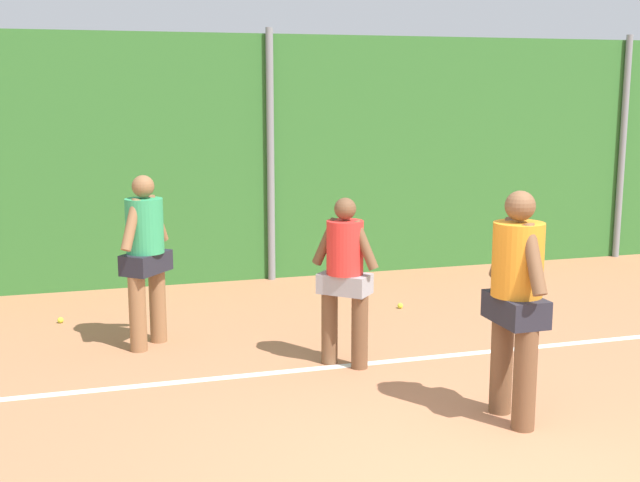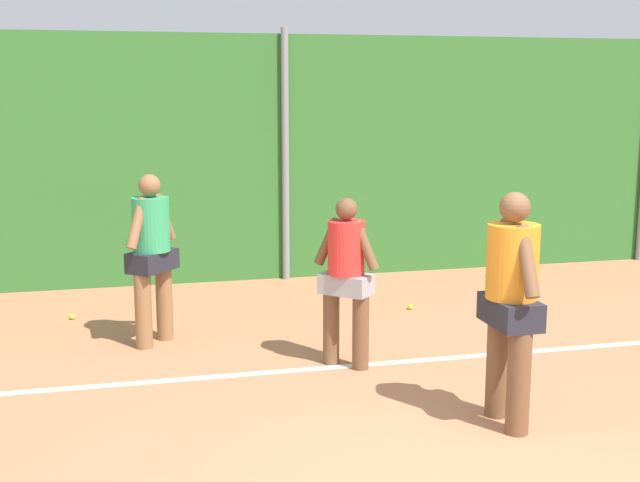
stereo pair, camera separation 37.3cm
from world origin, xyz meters
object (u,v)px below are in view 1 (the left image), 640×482
at_px(player_foreground_near, 516,294).
at_px(player_midcourt, 345,273).
at_px(player_backcourt_far, 146,251).
at_px(tennis_ball_1, 400,306).
at_px(tennis_ball_4, 61,320).

bearing_deg(player_foreground_near, player_midcourt, 27.17).
bearing_deg(player_midcourt, player_foreground_near, 160.65).
height_order(player_foreground_near, player_backcourt_far, player_foreground_near).
distance_m(player_foreground_near, player_backcourt_far, 3.79).
bearing_deg(player_backcourt_far, tennis_ball_1, 142.43).
distance_m(player_backcourt_far, tennis_ball_1, 3.22).
bearing_deg(player_backcourt_far, player_midcourt, 97.18).
relative_size(player_midcourt, tennis_ball_1, 24.33).
xyz_separation_m(player_foreground_near, player_midcourt, (-0.86, 1.63, -0.13)).
xyz_separation_m(tennis_ball_1, tennis_ball_4, (-3.89, 0.50, 0.00)).
relative_size(player_foreground_near, tennis_ball_1, 27.79).
relative_size(player_backcourt_far, tennis_ball_1, 26.52).
xyz_separation_m(player_foreground_near, tennis_ball_4, (-3.46, 3.89, -1.00)).
distance_m(player_foreground_near, player_midcourt, 1.85).
relative_size(player_midcourt, player_backcourt_far, 0.92).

